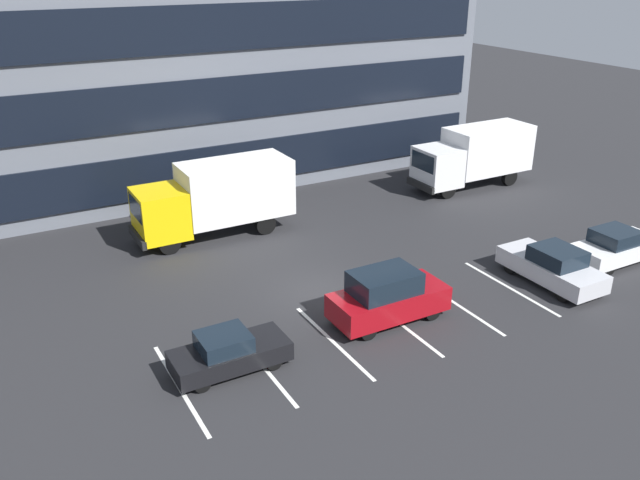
% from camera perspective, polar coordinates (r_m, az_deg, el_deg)
% --- Properties ---
extents(ground_plane, '(120.00, 120.00, 0.00)m').
position_cam_1_polar(ground_plane, '(26.83, -0.06, -4.49)').
color(ground_plane, '#262628').
extents(office_building, '(35.65, 11.82, 14.40)m').
position_cam_1_polar(office_building, '(40.69, -12.90, 15.34)').
color(office_building, slate).
rests_on(office_building, ground_plane).
extents(lot_markings, '(14.14, 5.40, 0.01)m').
position_cam_1_polar(lot_markings, '(24.22, 4.02, -7.89)').
color(lot_markings, silver).
rests_on(lot_markings, ground_plane).
extents(box_truck_yellow, '(7.64, 2.53, 3.54)m').
position_cam_1_polar(box_truck_yellow, '(31.89, -8.93, 3.81)').
color(box_truck_yellow, yellow).
rests_on(box_truck_yellow, ground_plane).
extents(box_truck_white, '(7.40, 2.45, 3.43)m').
position_cam_1_polar(box_truck_white, '(39.58, 13.24, 7.26)').
color(box_truck_white, white).
rests_on(box_truck_white, ground_plane).
extents(sedan_silver, '(1.89, 4.51, 1.61)m').
position_cam_1_polar(sedan_silver, '(28.86, 19.46, -2.13)').
color(sedan_silver, silver).
rests_on(sedan_silver, ground_plane).
extents(sedan_black, '(3.87, 1.62, 1.39)m').
position_cam_1_polar(sedan_black, '(22.01, -7.90, -9.61)').
color(sedan_black, black).
rests_on(sedan_black, ground_plane).
extents(sedan_white, '(4.32, 1.81, 1.55)m').
position_cam_1_polar(sedan_white, '(31.90, 24.24, -0.51)').
color(sedan_white, white).
rests_on(sedan_white, ground_plane).
extents(suv_maroon, '(4.44, 1.88, 2.01)m').
position_cam_1_polar(suv_maroon, '(24.56, 5.85, -4.89)').
color(suv_maroon, maroon).
rests_on(suv_maroon, ground_plane).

